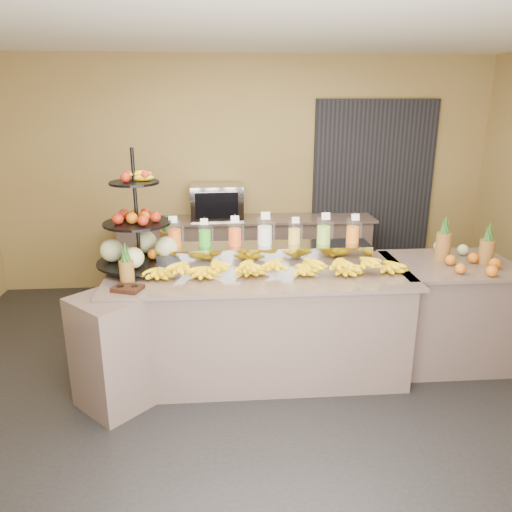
{
  "coord_description": "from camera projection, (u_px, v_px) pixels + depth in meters",
  "views": [
    {
      "loc": [
        -0.33,
        -3.59,
        2.3
      ],
      "look_at": [
        -0.03,
        0.3,
        1.07
      ],
      "focal_mm": 35.0,
      "sensor_mm": 36.0,
      "label": 1
    }
  ],
  "objects": [
    {
      "name": "condiment_caddy",
      "position": [
        128.0,
        288.0,
        3.73
      ],
      "size": [
        0.25,
        0.22,
        0.03
      ],
      "primitive_type": "cube",
      "rotation": [
        0.0,
        0.0,
        -0.35
      ],
      "color": "black",
      "rests_on": "buffet_counter"
    },
    {
      "name": "right_counter",
      "position": [
        446.0,
        311.0,
        4.5
      ],
      "size": [
        1.08,
        0.88,
        0.93
      ],
      "color": "gray",
      "rests_on": "ground"
    },
    {
      "name": "room_envelope",
      "position": [
        276.0,
        150.0,
        4.33
      ],
      "size": [
        6.04,
        5.02,
        2.82
      ],
      "color": "olive",
      "rests_on": "ground"
    },
    {
      "name": "juice_pitcher_orange_c",
      "position": [
        353.0,
        232.0,
        4.39
      ],
      "size": [
        0.12,
        0.12,
        0.28
      ],
      "color": "silver",
      "rests_on": "pitcher_tray"
    },
    {
      "name": "juice_pitcher_green",
      "position": [
        205.0,
        236.0,
        4.3
      ],
      "size": [
        0.11,
        0.11,
        0.27
      ],
      "color": "silver",
      "rests_on": "pitcher_tray"
    },
    {
      "name": "pineapple_left_b",
      "position": [
        168.0,
        241.0,
        4.47
      ],
      "size": [
        0.13,
        0.13,
        0.41
      ],
      "rotation": [
        0.0,
        0.0,
        0.32
      ],
      "color": "brown",
      "rests_on": "buffet_counter"
    },
    {
      "name": "juice_pitcher_orange_a",
      "position": [
        174.0,
        236.0,
        4.27
      ],
      "size": [
        0.12,
        0.13,
        0.29
      ],
      "color": "silver",
      "rests_on": "pitcher_tray"
    },
    {
      "name": "ground",
      "position": [
        262.0,
        389.0,
        4.13
      ],
      "size": [
        6.0,
        6.0,
        0.0
      ],
      "primitive_type": "plane",
      "color": "black",
      "rests_on": "ground"
    },
    {
      "name": "juice_pitcher_lime",
      "position": [
        324.0,
        232.0,
        4.37
      ],
      "size": [
        0.12,
        0.13,
        0.3
      ],
      "color": "silver",
      "rests_on": "pitcher_tray"
    },
    {
      "name": "right_fruit_pile",
      "position": [
        467.0,
        257.0,
        4.26
      ],
      "size": [
        0.48,
        0.45,
        0.25
      ],
      "color": "brown",
      "rests_on": "right_counter"
    },
    {
      "name": "buffet_counter",
      "position": [
        246.0,
        325.0,
        4.23
      ],
      "size": [
        2.75,
        1.25,
        0.93
      ],
      "color": "gray",
      "rests_on": "ground"
    },
    {
      "name": "juice_pitcher_milk",
      "position": [
        265.0,
        233.0,
        4.33
      ],
      "size": [
        0.13,
        0.14,
        0.32
      ],
      "color": "silver",
      "rests_on": "pitcher_tray"
    },
    {
      "name": "back_ledge",
      "position": [
        246.0,
        255.0,
        6.13
      ],
      "size": [
        3.1,
        0.55,
        0.93
      ],
      "color": "gray",
      "rests_on": "ground"
    },
    {
      "name": "banana_heap",
      "position": [
        276.0,
        264.0,
        4.06
      ],
      "size": [
        2.14,
        0.19,
        0.18
      ],
      "color": "yellow",
      "rests_on": "buffet_counter"
    },
    {
      "name": "juice_pitcher_orange_b",
      "position": [
        235.0,
        235.0,
        4.31
      ],
      "size": [
        0.12,
        0.12,
        0.29
      ],
      "color": "silver",
      "rests_on": "pitcher_tray"
    },
    {
      "name": "fruit_stand",
      "position": [
        145.0,
        239.0,
        4.16
      ],
      "size": [
        0.88,
        0.88,
        1.0
      ],
      "rotation": [
        0.0,
        0.0,
        0.27
      ],
      "color": "black",
      "rests_on": "buffet_counter"
    },
    {
      "name": "juice_pitcher_lemon",
      "position": [
        294.0,
        234.0,
        4.35
      ],
      "size": [
        0.11,
        0.11,
        0.26
      ],
      "color": "silver",
      "rests_on": "pitcher_tray"
    },
    {
      "name": "oven_warmer",
      "position": [
        217.0,
        202.0,
        5.9
      ],
      "size": [
        0.62,
        0.45,
        0.41
      ],
      "primitive_type": "cube",
      "rotation": [
        0.0,
        0.0,
        0.03
      ],
      "color": "gray",
      "rests_on": "back_ledge"
    },
    {
      "name": "pitcher_tray",
      "position": [
        265.0,
        253.0,
        4.39
      ],
      "size": [
        1.85,
        0.3,
        0.15
      ],
      "primitive_type": "cube",
      "color": "gray",
      "rests_on": "buffet_counter"
    },
    {
      "name": "pineapple_left_a",
      "position": [
        127.0,
        269.0,
        3.82
      ],
      "size": [
        0.11,
        0.11,
        0.35
      ],
      "rotation": [
        0.0,
        0.0,
        -0.35
      ],
      "color": "brown",
      "rests_on": "buffet_counter"
    }
  ]
}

